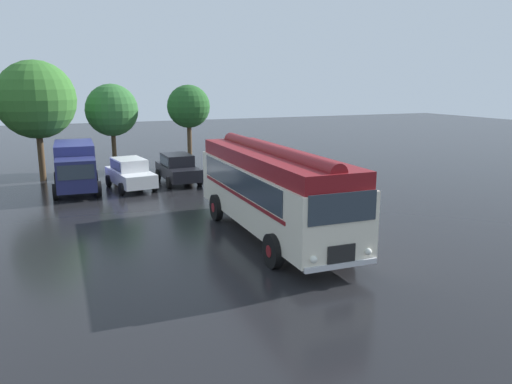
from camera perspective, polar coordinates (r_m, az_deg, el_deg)
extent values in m
plane|color=black|center=(18.72, 3.96, -5.40)|extent=(120.00, 120.00, 0.00)
cube|color=silver|center=(18.69, 1.83, -0.31)|extent=(2.81, 10.07, 2.10)
cube|color=maroon|center=(18.45, 1.86, 3.72)|extent=(2.60, 9.87, 0.56)
cylinder|color=maroon|center=(18.41, 1.86, 4.52)|extent=(0.89, 9.51, 0.60)
cube|color=#2D3842|center=(19.37, 4.92, 1.82)|extent=(0.28, 8.00, 0.84)
cube|color=#2D3842|center=(18.40, -2.15, 1.29)|extent=(0.28, 8.00, 0.84)
cube|color=maroon|center=(19.39, 5.02, 0.20)|extent=(0.28, 8.20, 0.12)
cube|color=maroon|center=(18.42, -2.03, -0.41)|extent=(0.28, 8.20, 0.12)
cube|color=#2D3842|center=(14.21, 9.92, -1.81)|extent=(2.20, 0.10, 0.88)
cube|color=black|center=(14.60, 9.73, -7.03)|extent=(0.90, 0.09, 0.56)
cube|color=silver|center=(14.69, 9.72, -8.27)|extent=(2.38, 0.17, 0.16)
sphere|color=white|center=(15.07, 12.69, -6.66)|extent=(0.22, 0.22, 0.22)
sphere|color=white|center=(14.17, 6.60, -7.67)|extent=(0.22, 0.22, 0.22)
cylinder|color=black|center=(16.90, 10.09, -5.58)|extent=(0.31, 1.11, 1.10)
cylinder|color=maroon|center=(16.90, 10.09, -5.58)|extent=(0.33, 0.39, 0.39)
cylinder|color=black|center=(15.75, 1.94, -6.74)|extent=(0.31, 1.11, 1.10)
cylinder|color=maroon|center=(15.75, 1.94, -6.74)|extent=(0.33, 0.39, 0.39)
cylinder|color=black|center=(22.03, 1.91, -1.15)|extent=(0.31, 1.11, 1.10)
cylinder|color=maroon|center=(22.03, 1.91, -1.15)|extent=(0.33, 0.39, 0.39)
cylinder|color=black|center=(21.15, -4.56, -1.76)|extent=(0.31, 1.11, 1.10)
cylinder|color=maroon|center=(21.15, -4.56, -1.76)|extent=(0.33, 0.39, 0.39)
cube|color=silver|center=(28.12, -14.14, 1.70)|extent=(2.21, 4.38, 0.70)
cube|color=silver|center=(28.15, -14.30, 3.09)|extent=(1.76, 2.35, 0.64)
cube|color=#2D3842|center=(28.37, -12.84, 3.23)|extent=(0.27, 1.92, 0.50)
cube|color=#2D3842|center=(27.95, -15.79, 2.94)|extent=(0.27, 1.92, 0.50)
cylinder|color=black|center=(27.23, -11.54, 0.73)|extent=(0.28, 0.66, 0.64)
cylinder|color=black|center=(26.72, -15.10, 0.33)|extent=(0.28, 0.66, 0.64)
cylinder|color=black|center=(29.66, -13.21, 1.60)|extent=(0.28, 0.66, 0.64)
cylinder|color=black|center=(29.20, -16.50, 1.25)|extent=(0.28, 0.66, 0.64)
cube|color=black|center=(29.27, -8.89, 2.34)|extent=(1.74, 4.21, 0.70)
cube|color=black|center=(29.31, -9.02, 3.68)|extent=(1.52, 2.20, 0.64)
cube|color=#2D3842|center=(29.51, -7.59, 3.78)|extent=(0.04, 1.93, 0.50)
cube|color=#2D3842|center=(29.13, -10.46, 3.57)|extent=(0.04, 1.93, 0.50)
cylinder|color=black|center=(28.35, -6.46, 1.36)|extent=(0.21, 0.64, 0.64)
cylinder|color=black|center=(27.88, -9.91, 1.07)|extent=(0.21, 0.64, 0.64)
cylinder|color=black|center=(30.80, -7.93, 2.21)|extent=(0.21, 0.64, 0.64)
cylinder|color=black|center=(30.38, -11.12, 1.95)|extent=(0.21, 0.64, 0.64)
cube|color=black|center=(29.87, -3.07, 2.67)|extent=(1.74, 4.22, 0.70)
cube|color=black|center=(29.90, -3.19, 3.98)|extent=(1.52, 2.20, 0.64)
cube|color=#2D3842|center=(30.18, -1.84, 4.07)|extent=(0.04, 1.93, 0.50)
cube|color=#2D3842|center=(29.65, -4.56, 3.89)|extent=(0.04, 1.93, 0.50)
cylinder|color=black|center=(29.07, -0.52, 1.72)|extent=(0.21, 0.64, 0.64)
cylinder|color=black|center=(28.43, -3.78, 1.45)|extent=(0.21, 0.64, 0.64)
cylinder|color=black|center=(31.44, -2.42, 2.52)|extent=(0.21, 0.64, 0.64)
cylinder|color=black|center=(30.85, -5.46, 2.29)|extent=(0.21, 0.64, 0.64)
cube|color=navy|center=(29.28, -19.98, 3.29)|extent=(2.21, 4.05, 2.10)
cube|color=navy|center=(26.46, -19.86, 1.84)|extent=(1.99, 1.84, 1.60)
cube|color=#2D3842|center=(25.54, -19.88, 2.13)|extent=(1.70, 0.12, 0.72)
cylinder|color=black|center=(26.68, -17.51, 0.34)|extent=(0.28, 0.81, 0.80)
cylinder|color=black|center=(26.68, -21.97, 0.01)|extent=(0.28, 0.81, 0.80)
cylinder|color=black|center=(30.18, -17.88, 1.67)|extent=(0.28, 0.81, 0.80)
cylinder|color=black|center=(30.18, -21.82, 1.37)|extent=(0.28, 0.81, 0.80)
cylinder|color=#4C3823|center=(32.09, -23.34, 3.91)|extent=(0.36, 0.36, 3.06)
sphere|color=#336B28|center=(31.83, -23.85, 9.64)|extent=(4.50, 4.50, 4.50)
sphere|color=#336B28|center=(32.01, -23.32, 9.93)|extent=(3.24, 3.24, 3.24)
cylinder|color=#4C3823|center=(34.35, -15.90, 4.63)|extent=(0.29, 0.29, 2.69)
sphere|color=#2D662D|center=(34.11, -16.16, 8.99)|extent=(3.38, 3.38, 3.38)
sphere|color=#2D662D|center=(34.42, -15.97, 9.56)|extent=(2.26, 2.26, 2.26)
cylinder|color=#4C3823|center=(34.76, -7.59, 5.38)|extent=(0.31, 0.31, 3.05)
sphere|color=#235623|center=(34.54, -7.71, 9.68)|extent=(2.89, 2.89, 2.89)
sphere|color=#235623|center=(34.60, -7.96, 10.19)|extent=(1.82, 1.82, 1.82)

